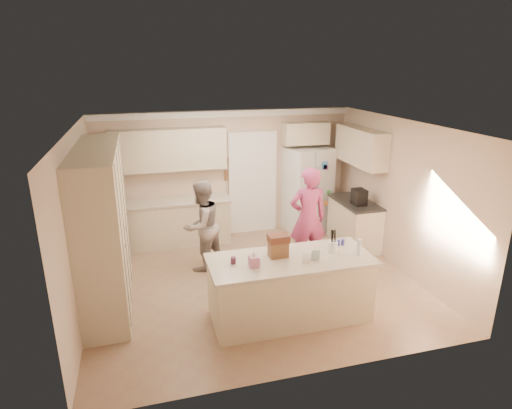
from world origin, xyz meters
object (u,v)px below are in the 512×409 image
object	(u,v)px
island_base	(290,289)
teen_boy	(202,225)
coffee_maker	(359,197)
dollhouse_body	(278,249)
tissue_box	(254,261)
teen_girl	(308,218)
utensil_crock	(333,247)
refrigerator	(308,189)

from	to	relation	value
island_base	teen_boy	xyz separation A→B (m)	(-0.96, 1.89, 0.36)
coffee_maker	dollhouse_body	xyz separation A→B (m)	(-2.20, -1.80, -0.03)
tissue_box	teen_girl	distance (m)	2.10
utensil_crock	refrigerator	bearing A→B (deg)	74.41
refrigerator	island_base	distance (m)	3.55
teen_girl	island_base	bearing A→B (deg)	63.23
utensil_crock	dollhouse_body	bearing A→B (deg)	176.42
utensil_crock	teen_girl	world-z (taller)	teen_girl
teen_boy	island_base	bearing A→B (deg)	78.87
tissue_box	dollhouse_body	xyz separation A→B (m)	(0.40, 0.20, 0.04)
tissue_box	teen_boy	distance (m)	2.04
refrigerator	teen_boy	distance (m)	2.80
refrigerator	teen_girl	xyz separation A→B (m)	(-0.68, -1.71, 0.01)
tissue_box	teen_girl	bearing A→B (deg)	48.35
coffee_maker	utensil_crock	bearing A→B (deg)	-127.12
island_base	utensil_crock	bearing A→B (deg)	4.40
refrigerator	teen_boy	world-z (taller)	refrigerator
refrigerator	teen_boy	bearing A→B (deg)	-166.00
island_base	dollhouse_body	size ratio (longest dim) A/B	8.46
tissue_box	dollhouse_body	size ratio (longest dim) A/B	0.54
refrigerator	dollhouse_body	world-z (taller)	refrigerator
dollhouse_body	refrigerator	bearing A→B (deg)	61.46
teen_girl	dollhouse_body	bearing A→B (deg)	57.12
refrigerator	teen_boy	xyz separation A→B (m)	(-2.48, -1.29, -0.10)
island_base	teen_boy	distance (m)	2.15
teen_boy	utensil_crock	bearing A→B (deg)	93.16
island_base	dollhouse_body	world-z (taller)	dollhouse_body
coffee_maker	teen_girl	bearing A→B (deg)	-160.24
utensil_crock	island_base	bearing A→B (deg)	-175.60
island_base	tissue_box	bearing A→B (deg)	-169.70
coffee_maker	teen_girl	xyz separation A→B (m)	(-1.21, -0.43, -0.16)
dollhouse_body	teen_girl	distance (m)	1.69
dollhouse_body	teen_girl	world-z (taller)	teen_girl
tissue_box	coffee_maker	bearing A→B (deg)	37.57
tissue_box	teen_boy	bearing A→B (deg)	101.60
refrigerator	tissue_box	size ratio (longest dim) A/B	12.86
tissue_box	teen_boy	xyz separation A→B (m)	(-0.41, 1.99, -0.19)
island_base	utensil_crock	size ratio (longest dim) A/B	14.67
coffee_maker	tissue_box	distance (m)	3.28
coffee_maker	refrigerator	bearing A→B (deg)	112.51
teen_boy	teen_girl	xyz separation A→B (m)	(1.80, -0.42, 0.11)
coffee_maker	dollhouse_body	world-z (taller)	coffee_maker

